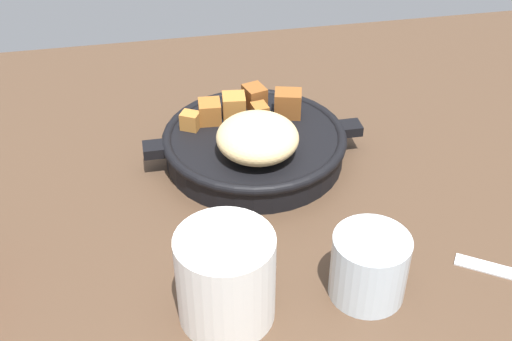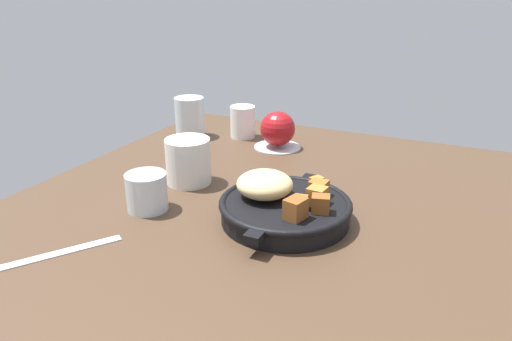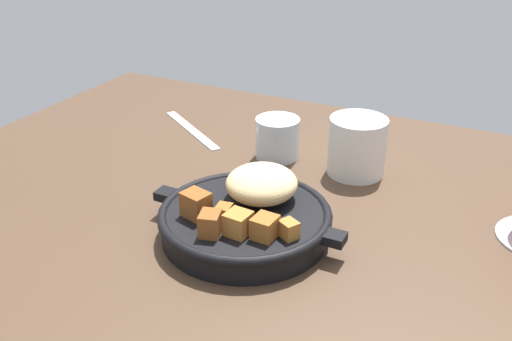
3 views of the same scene
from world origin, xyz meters
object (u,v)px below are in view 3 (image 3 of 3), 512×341
cast_iron_skillet (247,215)px  butter_knife (192,129)px  water_glass_short (277,138)px  ceramic_mug_white (357,146)px

cast_iron_skillet → butter_knife: cast_iron_skillet is taller
cast_iron_skillet → water_glass_short: (-6.13, 22.55, 0.51)cm
butter_knife → water_glass_short: (18.23, -3.18, 3.07)cm
cast_iron_skillet → ceramic_mug_white: ceramic_mug_white is taller
cast_iron_skillet → butter_knife: bearing=133.4°
butter_knife → ceramic_mug_white: 31.72cm
cast_iron_skillet → butter_knife: size_ratio=1.31×
butter_knife → water_glass_short: size_ratio=2.81×
ceramic_mug_white → water_glass_short: size_ratio=1.26×
butter_knife → ceramic_mug_white: (31.28, -3.16, 4.23)cm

